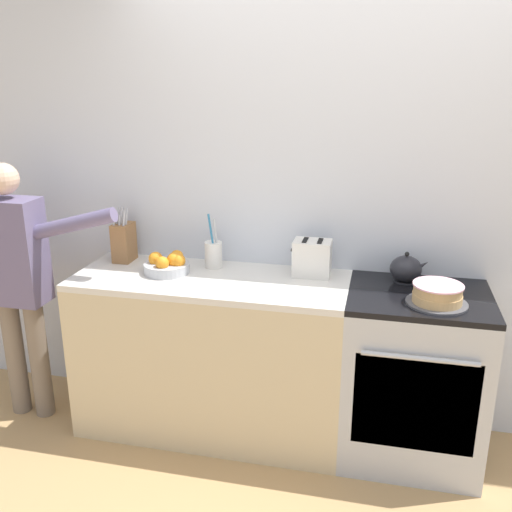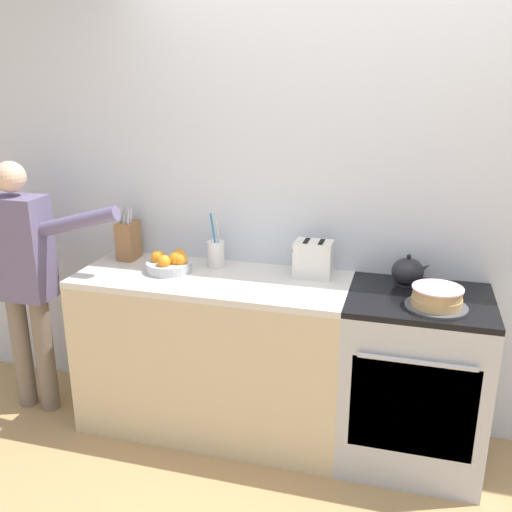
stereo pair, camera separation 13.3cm
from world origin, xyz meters
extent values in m
plane|color=tan|center=(0.00, 0.00, 0.00)|extent=(16.00, 16.00, 0.00)
cube|color=silver|center=(0.00, 0.61, 1.30)|extent=(8.00, 0.04, 2.60)
cube|color=beige|center=(-0.73, 0.30, 0.44)|extent=(1.49, 0.59, 0.89)
cube|color=silver|center=(-0.73, 0.30, 0.90)|extent=(1.49, 0.59, 0.03)
cube|color=#B7BABF|center=(0.37, 0.30, 0.45)|extent=(0.71, 0.59, 0.89)
cube|color=black|center=(0.37, 0.01, 0.47)|extent=(0.58, 0.01, 0.49)
cylinder|color=#B7BABF|center=(0.37, -0.02, 0.73)|extent=(0.53, 0.02, 0.02)
cube|color=black|center=(0.37, 0.30, 0.91)|extent=(0.71, 0.59, 0.03)
cylinder|color=#4C4C51|center=(0.44, 0.18, 0.93)|extent=(0.29, 0.29, 0.01)
cylinder|color=tan|center=(0.44, 0.18, 0.95)|extent=(0.23, 0.23, 0.04)
cylinder|color=tan|center=(0.44, 0.18, 0.99)|extent=(0.23, 0.23, 0.04)
cylinder|color=#EFB2C1|center=(0.44, 0.18, 1.02)|extent=(0.24, 0.24, 0.01)
cylinder|color=#232328|center=(0.30, 0.47, 0.93)|extent=(0.12, 0.12, 0.01)
ellipsoid|color=#232328|center=(0.30, 0.47, 0.99)|extent=(0.17, 0.17, 0.14)
cone|color=#232328|center=(0.38, 0.47, 1.02)|extent=(0.08, 0.04, 0.07)
sphere|color=black|center=(0.30, 0.47, 1.07)|extent=(0.02, 0.02, 0.02)
cube|color=olive|center=(-1.30, 0.46, 1.03)|extent=(0.10, 0.14, 0.22)
cylinder|color=#B2B2B7|center=(-1.33, 0.42, 1.19)|extent=(0.01, 0.04, 0.09)
cylinder|color=#B2B2B7|center=(-1.30, 0.43, 1.17)|extent=(0.01, 0.03, 0.06)
cylinder|color=#B2B2B7|center=(-1.27, 0.42, 1.19)|extent=(0.01, 0.04, 0.09)
cylinder|color=#B2B2B7|center=(-1.33, 0.46, 1.18)|extent=(0.01, 0.03, 0.07)
cylinder|color=#B2B2B7|center=(-1.30, 0.46, 1.19)|extent=(0.01, 0.04, 0.09)
cylinder|color=#B2B2B7|center=(-1.27, 0.46, 1.19)|extent=(0.01, 0.04, 0.09)
cylinder|color=#B2B2B7|center=(-1.33, 0.49, 1.19)|extent=(0.01, 0.04, 0.09)
cylinder|color=#B2B2B7|center=(-1.30, 0.49, 1.19)|extent=(0.01, 0.04, 0.09)
cylinder|color=silver|center=(-0.76, 0.47, 1.00)|extent=(0.10, 0.10, 0.15)
cylinder|color=#B7BABF|center=(-0.74, 0.46, 1.09)|extent=(0.02, 0.04, 0.24)
cylinder|color=teal|center=(-0.76, 0.45, 1.11)|extent=(0.05, 0.01, 0.26)
cylinder|color=#B7BABF|center=(-0.98, 0.32, 0.95)|extent=(0.25, 0.25, 0.05)
sphere|color=orange|center=(-0.98, 0.26, 1.00)|extent=(0.07, 0.07, 0.07)
sphere|color=orange|center=(-1.04, 0.32, 1.00)|extent=(0.08, 0.08, 0.08)
sphere|color=orange|center=(-0.94, 0.38, 1.00)|extent=(0.07, 0.07, 0.07)
sphere|color=orange|center=(-0.91, 0.31, 1.00)|extent=(0.08, 0.08, 0.08)
sphere|color=orange|center=(-0.93, 0.32, 1.00)|extent=(0.08, 0.08, 0.08)
cube|color=silver|center=(-0.19, 0.45, 1.02)|extent=(0.20, 0.15, 0.20)
cube|color=black|center=(-0.24, 0.45, 1.12)|extent=(0.02, 0.10, 0.00)
cube|color=black|center=(-0.15, 0.45, 1.12)|extent=(0.02, 0.10, 0.00)
cube|color=black|center=(-0.30, 0.45, 1.06)|extent=(0.02, 0.02, 0.01)
cylinder|color=#7A6B5B|center=(-1.92, 0.18, 0.36)|extent=(0.11, 0.11, 0.73)
cylinder|color=#7A6B5B|center=(-1.76, 0.18, 0.36)|extent=(0.11, 0.11, 0.73)
cube|color=slate|center=(-1.84, 0.18, 1.03)|extent=(0.34, 0.20, 0.60)
cylinder|color=slate|center=(-1.45, 0.18, 1.21)|extent=(0.51, 0.08, 0.21)
sphere|color=beige|center=(-1.84, 0.18, 1.43)|extent=(0.17, 0.17, 0.17)
camera|label=1|loc=(0.16, -2.47, 1.98)|focal=40.00mm
camera|label=2|loc=(0.29, -2.44, 1.98)|focal=40.00mm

